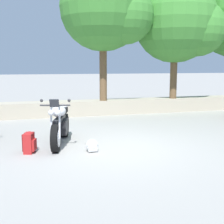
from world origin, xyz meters
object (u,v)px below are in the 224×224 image
(motorcycle_silver_centre, at_px, (60,124))
(leafy_tree_mid_left, at_px, (180,23))
(leafy_tree_far_left, at_px, (108,9))
(rider_helmet, at_px, (92,146))
(rider_backpack, at_px, (29,142))

(motorcycle_silver_centre, relative_size, leafy_tree_mid_left, 0.43)
(leafy_tree_far_left, bearing_deg, rider_helmet, -108.96)
(rider_backpack, bearing_deg, motorcycle_silver_centre, 38.69)
(motorcycle_silver_centre, xyz_separation_m, leafy_tree_mid_left, (5.18, 3.82, 3.07))
(rider_helmet, distance_m, leafy_tree_mid_left, 7.37)
(leafy_tree_far_left, xyz_separation_m, leafy_tree_mid_left, (2.95, -0.03, -0.37))
(rider_backpack, bearing_deg, rider_helmet, -11.78)
(motorcycle_silver_centre, bearing_deg, rider_backpack, -141.31)
(motorcycle_silver_centre, xyz_separation_m, rider_backpack, (-0.73, -0.58, -0.24))
(rider_helmet, height_order, leafy_tree_mid_left, leafy_tree_mid_left)
(rider_helmet, height_order, leafy_tree_far_left, leafy_tree_far_left)
(rider_backpack, distance_m, leafy_tree_far_left, 6.47)
(rider_backpack, distance_m, leafy_tree_mid_left, 8.07)
(rider_backpack, height_order, rider_helmet, rider_backpack)
(rider_backpack, relative_size, rider_helmet, 1.68)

